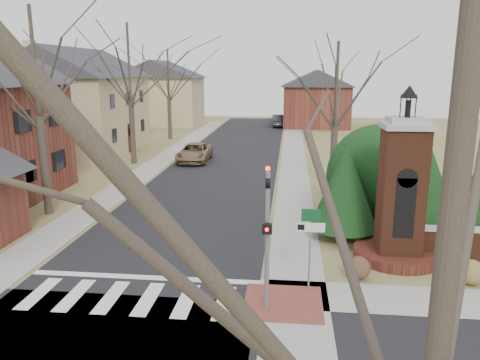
# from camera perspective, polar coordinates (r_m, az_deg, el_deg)

# --- Properties ---
(ground) EXTENTS (120.00, 120.00, 0.00)m
(ground) POSITION_cam_1_polar(r_m,az_deg,el_deg) (14.86, -14.35, -15.22)
(ground) COLOR olive
(ground) RESTS_ON ground
(main_street) EXTENTS (8.00, 70.00, 0.01)m
(main_street) POSITION_cam_1_polar(r_m,az_deg,el_deg) (35.21, -1.93, 1.83)
(main_street) COLOR black
(main_street) RESTS_ON ground
(crosswalk_zone) EXTENTS (8.00, 2.20, 0.02)m
(crosswalk_zone) POSITION_cam_1_polar(r_m,az_deg,el_deg) (15.52, -13.30, -13.83)
(crosswalk_zone) COLOR silver
(crosswalk_zone) RESTS_ON ground
(stop_bar) EXTENTS (8.00, 0.35, 0.02)m
(stop_bar) POSITION_cam_1_polar(r_m,az_deg,el_deg) (16.79, -11.59, -11.57)
(stop_bar) COLOR silver
(stop_bar) RESTS_ON ground
(sidewalk_right_main) EXTENTS (2.00, 60.00, 0.02)m
(sidewalk_right_main) POSITION_cam_1_polar(r_m,az_deg,el_deg) (34.87, 6.57, 1.65)
(sidewalk_right_main) COLOR gray
(sidewalk_right_main) RESTS_ON ground
(sidewalk_left) EXTENTS (2.00, 60.00, 0.02)m
(sidewalk_left) POSITION_cam_1_polar(r_m,az_deg,el_deg) (36.30, -10.08, 1.99)
(sidewalk_left) COLOR gray
(sidewalk_left) RESTS_ON ground
(curb_apron) EXTENTS (2.40, 2.40, 0.02)m
(curb_apron) POSITION_cam_1_polar(r_m,az_deg,el_deg) (14.90, 5.28, -14.69)
(curb_apron) COLOR brown
(curb_apron) RESTS_ON ground
(traffic_signal_pole) EXTENTS (0.28, 0.41, 4.50)m
(traffic_signal_pole) POSITION_cam_1_polar(r_m,az_deg,el_deg) (13.49, 3.35, -5.78)
(traffic_signal_pole) COLOR slate
(traffic_signal_pole) RESTS_ON ground
(sign_post) EXTENTS (0.90, 0.07, 2.75)m
(sign_post) POSITION_cam_1_polar(r_m,az_deg,el_deg) (15.04, 8.55, -6.44)
(sign_post) COLOR slate
(sign_post) RESTS_ON ground
(brick_gate_monument) EXTENTS (3.20, 3.20, 6.47)m
(brick_gate_monument) POSITION_cam_1_polar(r_m,az_deg,el_deg) (18.29, 18.95, -2.74)
(brick_gate_monument) COLOR #542A18
(brick_gate_monument) RESTS_ON ground
(house_stucco_left) EXTENTS (9.80, 12.80, 9.28)m
(house_stucco_left) POSITION_cam_1_polar(r_m,az_deg,el_deg) (43.33, -19.21, 9.39)
(house_stucco_left) COLOR tan
(house_stucco_left) RESTS_ON ground
(house_distant_left) EXTENTS (10.80, 8.80, 8.53)m
(house_distant_left) POSITION_cam_1_polar(r_m,az_deg,el_deg) (62.55, -9.66, 10.58)
(house_distant_left) COLOR tan
(house_distant_left) RESTS_ON ground
(house_distant_right) EXTENTS (8.80, 8.80, 7.30)m
(house_distant_right) POSITION_cam_1_polar(r_m,az_deg,el_deg) (60.33, 9.26, 9.93)
(house_distant_right) COLOR brown
(house_distant_right) RESTS_ON ground
(evergreen_near) EXTENTS (2.80, 2.80, 4.10)m
(evergreen_near) POSITION_cam_1_polar(r_m,az_deg,el_deg) (19.87, 12.68, -0.70)
(evergreen_near) COLOR #473D33
(evergreen_near) RESTS_ON ground
(evergreen_mid) EXTENTS (3.40, 3.40, 4.70)m
(evergreen_mid) POSITION_cam_1_polar(r_m,az_deg,el_deg) (21.58, 21.11, 0.64)
(evergreen_mid) COLOR #473D33
(evergreen_mid) RESTS_ON ground
(evergreen_far) EXTENTS (2.40, 2.40, 3.30)m
(evergreen_far) POSITION_cam_1_polar(r_m,az_deg,el_deg) (21.42, 26.79, -1.92)
(evergreen_far) COLOR #473D33
(evergreen_far) RESTS_ON ground
(evergreen_mass) EXTENTS (4.80, 4.80, 4.80)m
(evergreen_mass) POSITION_cam_1_polar(r_m,az_deg,el_deg) (22.53, 16.56, 0.97)
(evergreen_mass) COLOR black
(evergreen_mass) RESTS_ON ground
(bare_tree_0) EXTENTS (8.05, 8.05, 11.15)m
(bare_tree_0) POSITION_cam_1_polar(r_m,az_deg,el_deg) (24.29, -23.87, 13.86)
(bare_tree_0) COLOR #473D33
(bare_tree_0) RESTS_ON ground
(bare_tree_1) EXTENTS (8.40, 8.40, 11.64)m
(bare_tree_1) POSITION_cam_1_polar(r_m,az_deg,el_deg) (36.19, -13.44, 14.58)
(bare_tree_1) COLOR #473D33
(bare_tree_1) RESTS_ON ground
(bare_tree_2) EXTENTS (7.35, 7.35, 10.19)m
(bare_tree_2) POSITION_cam_1_polar(r_m,az_deg,el_deg) (48.77, -8.77, 13.17)
(bare_tree_2) COLOR #473D33
(bare_tree_2) RESTS_ON ground
(bare_tree_3) EXTENTS (7.00, 7.00, 9.70)m
(bare_tree_3) POSITION_cam_1_polar(r_m,az_deg,el_deg) (28.29, 11.75, 12.40)
(bare_tree_3) COLOR #473D33
(bare_tree_3) RESTS_ON ground
(bare_tree_4) EXTENTS (6.65, 6.65, 9.21)m
(bare_tree_4) POSITION_cam_1_polar(r_m,az_deg,el_deg) (3.41, 25.01, 1.37)
(bare_tree_4) COLOR #473D33
(bare_tree_4) RESTS_ON ground
(pickup_truck) EXTENTS (2.41, 5.06, 1.39)m
(pickup_truck) POSITION_cam_1_polar(r_m,az_deg,el_deg) (36.69, -5.56, 3.34)
(pickup_truck) COLOR olive
(pickup_truck) RESTS_ON ground
(distant_car) EXTENTS (2.07, 4.79, 1.53)m
(distant_car) POSITION_cam_1_polar(r_m,az_deg,el_deg) (59.57, 4.75, 7.23)
(distant_car) COLOR #33353B
(distant_car) RESTS_ON ground
(dry_shrub_left) EXTENTS (0.81, 0.81, 0.81)m
(dry_shrub_left) POSITION_cam_1_polar(r_m,az_deg,el_deg) (16.71, 14.25, -10.35)
(dry_shrub_left) COLOR #523525
(dry_shrub_left) RESTS_ON ground
(dry_shrub_right) EXTENTS (0.85, 0.85, 0.85)m
(dry_shrub_right) POSITION_cam_1_polar(r_m,az_deg,el_deg) (17.62, 26.38, -10.04)
(dry_shrub_right) COLOR olive
(dry_shrub_right) RESTS_ON ground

